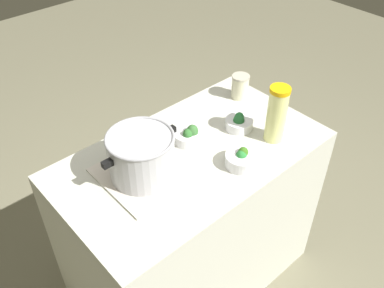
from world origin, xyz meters
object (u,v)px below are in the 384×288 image
object	(u,v)px
mason_jar	(240,86)
broccoli_bowl_center	(239,123)
broccoli_bowl_front	(189,135)
lemonade_pitcher	(277,114)
broccoli_bowl_back	(242,159)
cooking_pot	(141,155)

from	to	relation	value
mason_jar	broccoli_bowl_center	size ratio (longest dim) A/B	0.96
broccoli_bowl_front	broccoli_bowl_center	distance (m)	0.24
lemonade_pitcher	broccoli_bowl_back	size ratio (longest dim) A/B	1.96
cooking_pot	broccoli_bowl_center	distance (m)	0.51
mason_jar	broccoli_bowl_center	world-z (taller)	mason_jar
lemonade_pitcher	broccoli_bowl_center	xyz separation A→B (m)	(-0.06, 0.15, -0.10)
cooking_pot	broccoli_bowl_back	size ratio (longest dim) A/B	2.51
broccoli_bowl_front	mason_jar	bearing A→B (deg)	12.63
cooking_pot	broccoli_bowl_back	distance (m)	0.40
cooking_pot	mason_jar	distance (m)	0.70
mason_jar	broccoli_bowl_front	xyz separation A→B (m)	(-0.42, -0.09, -0.03)
lemonade_pitcher	broccoli_bowl_back	xyz separation A→B (m)	(-0.23, -0.02, -0.10)
lemonade_pitcher	broccoli_bowl_front	size ratio (longest dim) A/B	2.02
cooking_pot	broccoli_bowl_center	bearing A→B (deg)	-4.42
cooking_pot	mason_jar	size ratio (longest dim) A/B	2.78
mason_jar	broccoli_bowl_center	bearing A→B (deg)	-137.49
broccoli_bowl_front	broccoli_bowl_center	bearing A→B (deg)	-18.77
broccoli_bowl_back	broccoli_bowl_front	bearing A→B (deg)	102.84
broccoli_bowl_front	lemonade_pitcher	bearing A→B (deg)	-38.80
broccoli_bowl_back	cooking_pot	bearing A→B (deg)	147.10
cooking_pot	broccoli_bowl_back	bearing A→B (deg)	-32.90
cooking_pot	lemonade_pitcher	xyz separation A→B (m)	(0.56, -0.19, 0.03)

